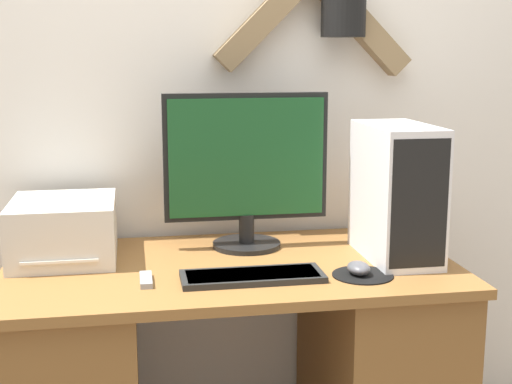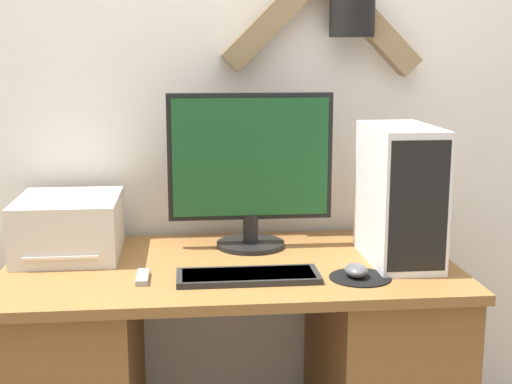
{
  "view_description": "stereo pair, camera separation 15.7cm",
  "coord_description": "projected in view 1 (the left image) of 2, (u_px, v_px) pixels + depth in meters",
  "views": [
    {
      "loc": [
        -0.29,
        -1.73,
        1.4
      ],
      "look_at": [
        0.08,
        0.37,
        0.98
      ],
      "focal_mm": 50.0,
      "sensor_mm": 36.0,
      "label": 1
    },
    {
      "loc": [
        -0.13,
        -1.75,
        1.4
      ],
      "look_at": [
        0.08,
        0.37,
        0.98
      ],
      "focal_mm": 50.0,
      "sensor_mm": 36.0,
      "label": 2
    }
  ],
  "objects": [
    {
      "name": "printer",
      "position": [
        64.0,
        230.0,
        2.24
      ],
      "size": [
        0.32,
        0.37,
        0.19
      ],
      "color": "beige",
      "rests_on": "desk"
    },
    {
      "name": "remote_control",
      "position": [
        146.0,
        280.0,
        2.02
      ],
      "size": [
        0.03,
        0.12,
        0.02
      ],
      "color": "gray",
      "rests_on": "desk"
    },
    {
      "name": "monitor",
      "position": [
        246.0,
        166.0,
        2.34
      ],
      "size": [
        0.54,
        0.23,
        0.51
      ],
      "color": "black",
      "rests_on": "desk"
    },
    {
      "name": "wall_back",
      "position": [
        215.0,
        64.0,
        2.49
      ],
      "size": [
        6.4,
        0.2,
        2.7
      ],
      "color": "white",
      "rests_on": "ground_plane"
    },
    {
      "name": "mouse",
      "position": [
        359.0,
        268.0,
        2.08
      ],
      "size": [
        0.07,
        0.09,
        0.04
      ],
      "color": "#4C4C51",
      "rests_on": "mousepad"
    },
    {
      "name": "mousepad",
      "position": [
        363.0,
        275.0,
        2.08
      ],
      "size": [
        0.18,
        0.18,
        0.0
      ],
      "color": "black",
      "rests_on": "desk"
    },
    {
      "name": "keyboard",
      "position": [
        252.0,
        276.0,
        2.05
      ],
      "size": [
        0.41,
        0.15,
        0.02
      ],
      "color": "black",
      "rests_on": "desk"
    },
    {
      "name": "computer_tower",
      "position": [
        397.0,
        192.0,
        2.23
      ],
      "size": [
        0.19,
        0.37,
        0.42
      ],
      "color": "white",
      "rests_on": "desk"
    },
    {
      "name": "desk",
      "position": [
        232.0,
        373.0,
        2.27
      ],
      "size": [
        1.38,
        0.74,
        0.75
      ],
      "color": "brown",
      "rests_on": "ground_plane"
    }
  ]
}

